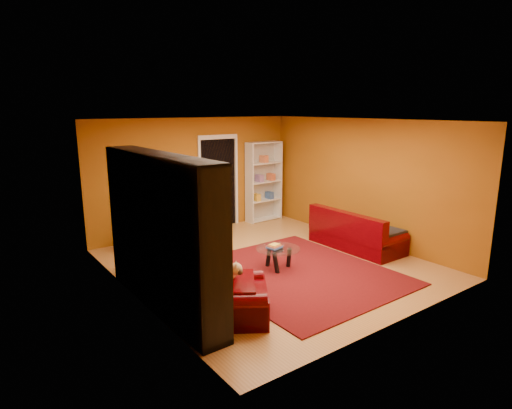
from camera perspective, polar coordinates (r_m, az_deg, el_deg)
floor at (r=7.98m, az=1.71°, el=-8.07°), size 5.00×5.50×0.05m
ceiling at (r=7.46m, az=1.85°, el=11.32°), size 5.00×5.50×0.05m
wall_back at (r=9.91m, az=-8.15°, el=3.88°), size 5.00×0.05×2.60m
wall_left at (r=6.41m, az=-16.34°, el=-1.42°), size 0.05×5.50×2.60m
wall_right at (r=9.35m, az=14.10°, el=3.08°), size 0.05×5.50×2.60m
doorway at (r=10.20m, az=-5.01°, el=2.79°), size 1.06×0.60×2.16m
rug at (r=7.55m, az=5.54°, el=-9.09°), size 2.88×3.35×0.02m
media_unit at (r=6.12m, az=-12.47°, el=-3.73°), size 0.50×2.90×2.22m
christmas_tree at (r=8.85m, az=-12.26°, el=-0.37°), size 1.25×1.25×1.74m
gift_box_teal at (r=8.92m, az=-16.18°, el=-5.11°), size 0.34×0.34×0.30m
gift_box_green at (r=9.17m, az=-7.42°, el=-4.31°), size 0.29×0.29×0.27m
gift_box_red at (r=9.69m, az=-11.05°, el=-3.58°), size 0.31×0.31×0.24m
white_bookshelf at (r=10.76m, az=1.05°, el=3.06°), size 0.96×0.38×2.04m
armchair at (r=5.94m, az=-3.35°, el=-11.00°), size 1.49×1.49×0.84m
dog at (r=5.91m, az=-3.86°, el=-8.98°), size 0.47×0.50×0.27m
sofa at (r=8.96m, az=13.31°, el=-3.13°), size 0.87×1.91×0.82m
coffee_table at (r=7.65m, az=2.92°, el=-7.19°), size 0.92×0.92×0.48m
acrylic_chair at (r=7.89m, az=-5.73°, el=-4.80°), size 0.53×0.56×0.88m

